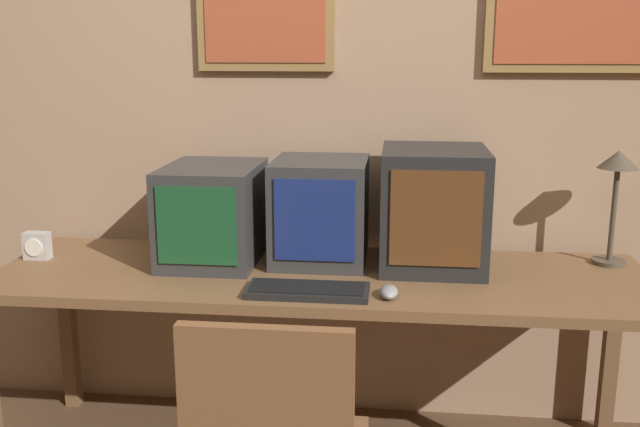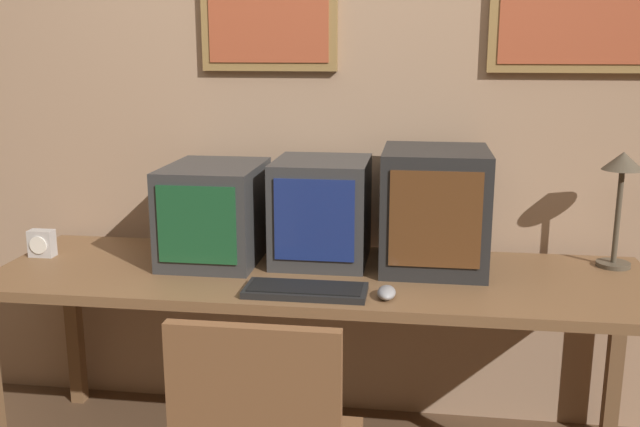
{
  "view_description": "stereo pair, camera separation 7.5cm",
  "coord_description": "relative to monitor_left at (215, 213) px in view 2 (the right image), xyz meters",
  "views": [
    {
      "loc": [
        0.27,
        -1.57,
        1.53
      ],
      "look_at": [
        0.0,
        0.84,
        0.96
      ],
      "focal_mm": 40.0,
      "sensor_mm": 36.0,
      "label": 1
    },
    {
      "loc": [
        0.34,
        -1.56,
        1.53
      ],
      "look_at": [
        0.0,
        0.84,
        0.96
      ],
      "focal_mm": 40.0,
      "sensor_mm": 36.0,
      "label": 2
    }
  ],
  "objects": [
    {
      "name": "desk_clock",
      "position": [
        -0.67,
        -0.06,
        -0.13
      ],
      "size": [
        0.09,
        0.06,
        0.1
      ],
      "color": "#B7B2AD",
      "rests_on": "desk"
    },
    {
      "name": "desk_lamp",
      "position": [
        1.47,
        0.11,
        0.14
      ],
      "size": [
        0.14,
        0.14,
        0.42
      ],
      "color": "#4C4233",
      "rests_on": "desk"
    },
    {
      "name": "wall_back",
      "position": [
        0.42,
        0.33,
        0.38
      ],
      "size": [
        8.0,
        0.08,
        2.6
      ],
      "color": "tan",
      "rests_on": "ground_plane"
    },
    {
      "name": "monitor_left",
      "position": [
        0.0,
        0.0,
        0.0
      ],
      "size": [
        0.34,
        0.45,
        0.36
      ],
      "color": "#333333",
      "rests_on": "desk"
    },
    {
      "name": "monitor_center",
      "position": [
        0.4,
        0.05,
        0.01
      ],
      "size": [
        0.34,
        0.38,
        0.38
      ],
      "color": "#333333",
      "rests_on": "desk"
    },
    {
      "name": "mouse_near_keyboard",
      "position": [
        0.66,
        -0.34,
        -0.16
      ],
      "size": [
        0.06,
        0.11,
        0.04
      ],
      "color": "gray",
      "rests_on": "desk"
    },
    {
      "name": "monitor_right",
      "position": [
        0.81,
        0.03,
        0.04
      ],
      "size": [
        0.37,
        0.42,
        0.43
      ],
      "color": "black",
      "rests_on": "desk"
    },
    {
      "name": "desk",
      "position": [
        0.41,
        -0.11,
        -0.25
      ],
      "size": [
        2.34,
        0.71,
        0.75
      ],
      "color": "brown",
      "rests_on": "ground_plane"
    },
    {
      "name": "keyboard_main",
      "position": [
        0.4,
        -0.34,
        -0.17
      ],
      "size": [
        0.4,
        0.17,
        0.03
      ],
      "color": "black",
      "rests_on": "desk"
    }
  ]
}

